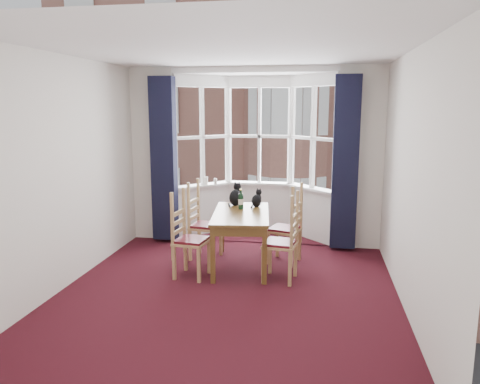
% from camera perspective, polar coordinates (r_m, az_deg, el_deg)
% --- Properties ---
extents(floor, '(4.50, 4.50, 0.00)m').
position_cam_1_polar(floor, '(5.62, -1.72, -12.55)').
color(floor, black).
rests_on(floor, ground).
extents(ceiling, '(4.50, 4.50, 0.00)m').
position_cam_1_polar(ceiling, '(5.21, -1.90, 17.11)').
color(ceiling, white).
rests_on(ceiling, floor).
extents(wall_left, '(0.00, 4.50, 4.50)m').
position_cam_1_polar(wall_left, '(5.96, -21.03, 2.08)').
color(wall_left, silver).
rests_on(wall_left, floor).
extents(wall_right, '(0.00, 4.50, 4.50)m').
position_cam_1_polar(wall_right, '(5.22, 20.24, 1.04)').
color(wall_right, silver).
rests_on(wall_right, floor).
extents(wall_near, '(4.00, 0.00, 4.00)m').
position_cam_1_polar(wall_near, '(3.11, -10.05, -4.58)').
color(wall_near, silver).
rests_on(wall_near, floor).
extents(wall_back_pier_left, '(0.70, 0.12, 2.80)m').
position_cam_1_polar(wall_back_pier_left, '(7.84, -10.44, 4.46)').
color(wall_back_pier_left, silver).
rests_on(wall_back_pier_left, floor).
extents(wall_back_pier_right, '(0.70, 0.12, 2.80)m').
position_cam_1_polar(wall_back_pier_right, '(7.39, 14.43, 3.95)').
color(wall_back_pier_right, silver).
rests_on(wall_back_pier_right, floor).
extents(bay_window, '(2.76, 0.94, 2.80)m').
position_cam_1_polar(bay_window, '(7.93, 2.14, 4.70)').
color(bay_window, white).
rests_on(bay_window, floor).
extents(curtain_left, '(0.38, 0.22, 2.60)m').
position_cam_1_polar(curtain_left, '(7.60, -9.26, 3.93)').
color(curtain_left, black).
rests_on(curtain_left, floor).
extents(curtain_right, '(0.38, 0.22, 2.60)m').
position_cam_1_polar(curtain_right, '(7.20, 12.71, 3.46)').
color(curtain_right, black).
rests_on(curtain_right, floor).
extents(dining_table, '(0.90, 1.46, 0.76)m').
position_cam_1_polar(dining_table, '(6.39, 0.13, -3.37)').
color(dining_table, brown).
rests_on(dining_table, floor).
extents(chair_left_near, '(0.45, 0.47, 0.92)m').
position_cam_1_polar(chair_left_near, '(6.13, -6.71, -5.94)').
color(chair_left_near, tan).
rests_on(chair_left_near, floor).
extents(chair_left_far, '(0.45, 0.47, 0.92)m').
position_cam_1_polar(chair_left_far, '(6.85, -4.94, -4.16)').
color(chair_left_far, tan).
rests_on(chair_left_far, floor).
extents(chair_right_near, '(0.45, 0.47, 0.92)m').
position_cam_1_polar(chair_right_near, '(5.96, 5.76, -6.42)').
color(chair_right_near, tan).
rests_on(chair_right_near, floor).
extents(chair_right_far, '(0.50, 0.52, 0.92)m').
position_cam_1_polar(chair_right_far, '(6.62, 6.17, -4.71)').
color(chair_right_far, tan).
rests_on(chair_right_far, floor).
extents(cat_left, '(0.22, 0.28, 0.35)m').
position_cam_1_polar(cat_left, '(6.82, -0.53, -0.52)').
color(cat_left, black).
rests_on(cat_left, dining_table).
extents(cat_right, '(0.20, 0.23, 0.27)m').
position_cam_1_polar(cat_right, '(6.73, 2.06, -0.94)').
color(cat_right, black).
rests_on(cat_right, dining_table).
extents(wine_bottle, '(0.07, 0.07, 0.28)m').
position_cam_1_polar(wine_bottle, '(6.56, 0.11, -1.03)').
color(wine_bottle, black).
rests_on(wine_bottle, dining_table).
extents(candle_tall, '(0.06, 0.06, 0.13)m').
position_cam_1_polar(candle_tall, '(8.00, -4.15, 1.38)').
color(candle_tall, white).
rests_on(candle_tall, bay_window).
extents(candle_short, '(0.06, 0.06, 0.11)m').
position_cam_1_polar(candle_short, '(7.99, -3.02, 1.29)').
color(candle_short, white).
rests_on(candle_short, bay_window).
extents(street, '(80.00, 80.00, 0.00)m').
position_cam_1_polar(street, '(38.22, 7.85, -2.01)').
color(street, '#333335').
rests_on(street, ground).
extents(tenement_building, '(18.40, 7.80, 15.20)m').
position_cam_1_polar(tenement_building, '(19.12, 6.61, 8.61)').
color(tenement_building, '#945B4C').
rests_on(tenement_building, street).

